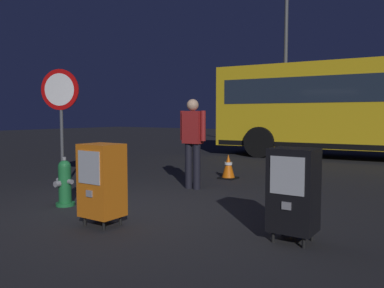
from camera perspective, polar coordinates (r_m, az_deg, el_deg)
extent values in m
plane|color=#262628|center=(5.81, -9.25, -9.50)|extent=(60.00, 60.00, 0.00)
cylinder|color=#1E7238|center=(6.30, -18.01, -8.34)|extent=(0.28, 0.28, 0.05)
cylinder|color=#1E7238|center=(6.24, -18.07, -5.65)|extent=(0.19, 0.19, 0.55)
sphere|color=#1E7238|center=(6.20, -18.13, -3.14)|extent=(0.19, 0.19, 0.19)
cylinder|color=gray|center=(6.19, -18.16, -2.04)|extent=(0.06, 0.06, 0.05)
cylinder|color=gray|center=(6.16, -19.08, -5.54)|extent=(0.09, 0.08, 0.09)
cylinder|color=gray|center=(6.33, -18.81, -5.02)|extent=(0.07, 0.07, 0.07)
cylinder|color=gray|center=(6.13, -17.34, -5.28)|extent=(0.07, 0.07, 0.07)
cylinder|color=black|center=(5.12, -15.39, -10.79)|extent=(0.04, 0.04, 0.12)
cylinder|color=black|center=(4.87, -12.76, -11.50)|extent=(0.04, 0.04, 0.12)
cylinder|color=black|center=(5.30, -13.05, -10.23)|extent=(0.04, 0.04, 0.12)
cylinder|color=black|center=(5.06, -10.41, -10.87)|extent=(0.04, 0.04, 0.12)
cube|color=orange|center=(4.98, -13.01, -5.16)|extent=(0.48, 0.40, 0.90)
cube|color=#B2B7BF|center=(4.82, -14.84, -3.34)|extent=(0.36, 0.01, 0.40)
cube|color=gray|center=(4.86, -14.79, -7.02)|extent=(0.10, 0.02, 0.08)
cylinder|color=black|center=(4.42, 11.75, -13.13)|extent=(0.04, 0.04, 0.12)
cylinder|color=black|center=(4.31, 16.01, -13.66)|extent=(0.04, 0.04, 0.12)
cylinder|color=black|center=(4.67, 13.09, -12.21)|extent=(0.04, 0.04, 0.12)
cylinder|color=black|center=(4.57, 17.13, -12.66)|extent=(0.04, 0.04, 0.12)
cube|color=black|center=(4.37, 14.61, -6.50)|extent=(0.48, 0.40, 0.90)
cube|color=#B2B7BF|center=(4.14, 13.70, -4.52)|extent=(0.36, 0.01, 0.40)
cube|color=gray|center=(4.20, 13.62, -8.78)|extent=(0.10, 0.02, 0.08)
cylinder|color=#4C4F54|center=(7.74, -18.50, 1.99)|extent=(0.06, 0.06, 2.20)
cylinder|color=red|center=(7.74, -18.75, 7.54)|extent=(0.71, 0.31, 0.76)
cylinder|color=white|center=(7.73, -18.83, 7.54)|extent=(0.56, 0.23, 0.60)
cylinder|color=black|center=(7.33, -0.48, -3.20)|extent=(0.14, 0.14, 0.85)
cylinder|color=black|center=(7.23, 0.70, -3.30)|extent=(0.14, 0.14, 0.85)
cube|color=maroon|center=(7.22, 0.11, 2.46)|extent=(0.36, 0.20, 0.60)
sphere|color=tan|center=(7.22, 0.11, 5.71)|extent=(0.22, 0.22, 0.22)
cylinder|color=maroon|center=(7.35, -1.38, 2.72)|extent=(0.09, 0.09, 0.55)
cylinder|color=maroon|center=(7.10, 1.65, 2.67)|extent=(0.09, 0.09, 0.55)
cube|color=black|center=(8.53, 5.31, -4.95)|extent=(0.36, 0.36, 0.03)
cone|color=orange|center=(8.50, 5.33, -3.18)|extent=(0.28, 0.28, 0.50)
cylinder|color=white|center=(8.49, 5.33, -2.85)|extent=(0.17, 0.17, 0.06)
cylinder|color=black|center=(12.87, 9.83, 0.27)|extent=(1.02, 0.36, 1.00)
cylinder|color=black|center=(15.24, 12.98, 0.83)|extent=(1.02, 0.36, 1.00)
cylinder|color=#4C4F54|center=(15.21, 13.55, 14.27)|extent=(0.14, 0.14, 8.12)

